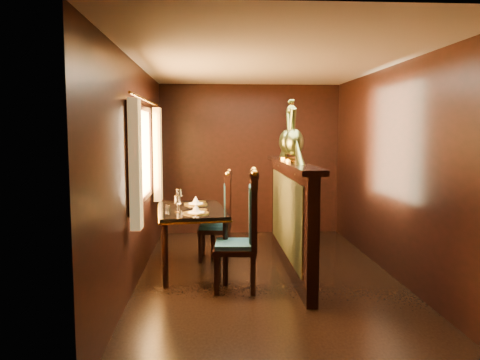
{
  "coord_description": "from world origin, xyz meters",
  "views": [
    {
      "loc": [
        -0.65,
        -5.34,
        1.73
      ],
      "look_at": [
        -0.29,
        0.44,
        1.12
      ],
      "focal_mm": 35.0,
      "sensor_mm": 36.0,
      "label": 1
    }
  ],
  "objects": [
    {
      "name": "chair_right",
      "position": [
        -0.5,
        0.85,
        0.63
      ],
      "size": [
        0.47,
        0.5,
        1.21
      ],
      "rotation": [
        0.0,
        0.0,
        -0.1
      ],
      "color": "black",
      "rests_on": "ground"
    },
    {
      "name": "dining_table",
      "position": [
        -0.9,
        0.34,
        0.71
      ],
      "size": [
        0.95,
        1.41,
        0.98
      ],
      "rotation": [
        0.0,
        0.0,
        0.12
      ],
      "color": "black",
      "rests_on": "ground"
    },
    {
      "name": "peacock_right",
      "position": [
        0.33,
        0.57,
        1.73
      ],
      "size": [
        0.23,
        0.62,
        0.74
      ],
      "primitive_type": null,
      "color": "#1B513C",
      "rests_on": "partition"
    },
    {
      "name": "room_shell",
      "position": [
        -0.09,
        0.02,
        1.58
      ],
      "size": [
        3.04,
        5.04,
        2.52
      ],
      "color": "black",
      "rests_on": "ground"
    },
    {
      "name": "chair_left",
      "position": [
        -0.27,
        -0.37,
        0.69
      ],
      "size": [
        0.51,
        0.53,
        1.33
      ],
      "rotation": [
        0.0,
        0.0,
        -0.07
      ],
      "color": "black",
      "rests_on": "ground"
    },
    {
      "name": "partition",
      "position": [
        0.32,
        0.3,
        0.71
      ],
      "size": [
        0.26,
        2.7,
        1.36
      ],
      "color": "black",
      "rests_on": "ground"
    },
    {
      "name": "peacock_left",
      "position": [
        0.33,
        0.13,
        1.74
      ],
      "size": [
        0.24,
        0.63,
        0.75
      ],
      "primitive_type": null,
      "color": "#1B513C",
      "rests_on": "partition"
    },
    {
      "name": "ground",
      "position": [
        0.0,
        0.0,
        0.0
      ],
      "size": [
        5.0,
        5.0,
        0.0
      ],
      "primitive_type": "plane",
      "color": "black",
      "rests_on": "ground"
    }
  ]
}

